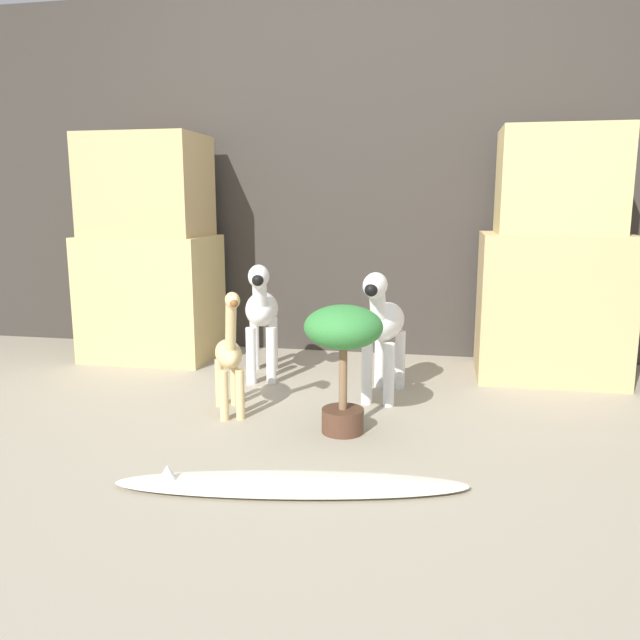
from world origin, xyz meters
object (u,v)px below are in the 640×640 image
at_px(zebra_right, 383,324).
at_px(potted_palm_front, 343,341).
at_px(giraffe_figurine, 229,355).
at_px(zebra_left, 261,311).

bearing_deg(zebra_right, potted_palm_front, -103.28).
bearing_deg(zebra_right, giraffe_figurine, -150.58).
distance_m(zebra_left, giraffe_figurine, 0.60).
relative_size(zebra_right, zebra_left, 1.00).
relative_size(zebra_right, giraffe_figurine, 1.10).
distance_m(zebra_right, giraffe_figurine, 0.75).
height_order(zebra_left, potted_palm_front, zebra_left).
distance_m(giraffe_figurine, potted_palm_front, 0.56).
distance_m(zebra_left, potted_palm_front, 0.91).
xyz_separation_m(zebra_left, potted_palm_front, (0.56, -0.72, 0.02)).
xyz_separation_m(zebra_right, giraffe_figurine, (-0.65, -0.37, -0.10)).
bearing_deg(giraffe_figurine, potted_palm_front, -13.11).
distance_m(zebra_right, potted_palm_front, 0.50).
relative_size(zebra_right, potted_palm_front, 1.19).
bearing_deg(potted_palm_front, zebra_left, 127.80).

